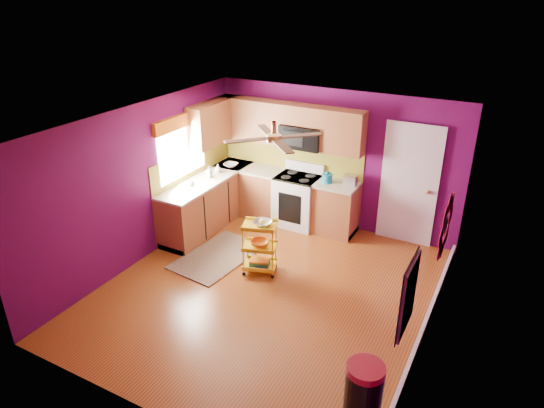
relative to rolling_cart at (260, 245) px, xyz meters
The scene contains 18 objects.
ground 0.72m from the rolling_cart, 49.97° to the right, with size 5.00×5.00×0.00m, color brown.
room_envelope 1.29m from the rolling_cart, 47.88° to the right, with size 4.54×5.04×2.52m.
lower_cabinets 1.72m from the rolling_cart, 125.42° to the left, with size 2.81×2.31×0.94m.
electric_range 1.76m from the rolling_cart, 96.45° to the left, with size 0.76×0.66×1.13m.
upper_cabinetry 2.37m from the rolling_cart, 116.92° to the left, with size 2.80×2.30×1.26m.
left_window 2.34m from the rolling_cart, 161.31° to the left, with size 0.08×1.35×1.08m.
panel_door 2.72m from the rolling_cart, 50.27° to the left, with size 0.95×0.11×2.15m.
right_wall_art 2.86m from the rolling_cart, 16.37° to the right, with size 0.04×2.74×1.04m.
ceiling_fan 1.87m from the rolling_cart, 31.88° to the right, with size 1.01×1.01×0.26m.
shag_rug 0.95m from the rolling_cart, behind, with size 0.93×1.51×0.02m, color black.
rolling_cart is the anchor object (origin of this frame).
trash_can 3.05m from the rolling_cart, 40.71° to the right, with size 0.43×0.45×0.74m.
teal_kettle 1.87m from the rolling_cart, 78.27° to the left, with size 0.18×0.18×0.21m.
toaster 2.06m from the rolling_cart, 67.74° to the left, with size 0.22×0.15×0.18m, color beige.
soap_bottle_a 1.94m from the rolling_cart, 148.48° to the left, with size 0.09×0.10×0.21m, color #EA3F72.
soap_bottle_b 2.10m from the rolling_cart, 141.67° to the left, with size 0.12×0.12×0.16m, color white.
counter_dish 2.29m from the rolling_cart, 133.56° to the left, with size 0.26×0.26×0.06m, color white.
counter_cup 1.79m from the rolling_cart, 162.80° to the left, with size 0.12×0.12×0.09m, color white.
Camera 1 is at (2.85, -5.18, 4.15)m, focal length 32.00 mm.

